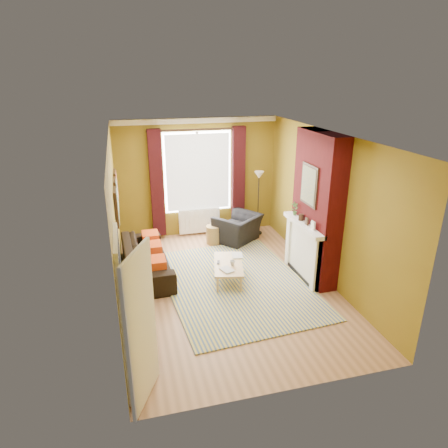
{
  "coord_description": "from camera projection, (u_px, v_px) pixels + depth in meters",
  "views": [
    {
      "loc": [
        -1.73,
        -6.38,
        3.77
      ],
      "look_at": [
        0.0,
        0.25,
        1.15
      ],
      "focal_mm": 32.0,
      "sensor_mm": 36.0,
      "label": 1
    }
  ],
  "objects": [
    {
      "name": "book_a",
      "position": [
        223.0,
        271.0,
        7.28
      ],
      "size": [
        0.27,
        0.31,
        0.02
      ],
      "primitive_type": "imported",
      "rotation": [
        0.0,
        0.0,
        0.34
      ],
      "color": "#999999",
      "rests_on": "coffee_table"
    },
    {
      "name": "mug",
      "position": [
        233.0,
        263.0,
        7.51
      ],
      "size": [
        0.11,
        0.11,
        0.1
      ],
      "primitive_type": "imported",
      "rotation": [
        0.0,
        0.0,
        0.08
      ],
      "color": "#999999",
      "rests_on": "coffee_table"
    },
    {
      "name": "wicker_stool",
      "position": [
        213.0,
        235.0,
        9.31
      ],
      "size": [
        0.44,
        0.44,
        0.43
      ],
      "rotation": [
        0.0,
        0.0,
        -0.35
      ],
      "color": "olive",
      "rests_on": "ground"
    },
    {
      "name": "floor_lamp",
      "position": [
        259.0,
        185.0,
        9.52
      ],
      "size": [
        0.27,
        0.27,
        1.57
      ],
      "rotation": [
        0.0,
        0.0,
        0.2
      ],
      "color": "black",
      "rests_on": "ground"
    },
    {
      "name": "tv_remote",
      "position": [
        218.0,
        262.0,
        7.62
      ],
      "size": [
        0.09,
        0.15,
        0.02
      ],
      "rotation": [
        0.0,
        0.0,
        -0.31
      ],
      "color": "#28282A",
      "rests_on": "coffee_table"
    },
    {
      "name": "ground",
      "position": [
        227.0,
        285.0,
        7.52
      ],
      "size": [
        5.5,
        5.5,
        0.0
      ],
      "primitive_type": "plane",
      "color": "#956643",
      "rests_on": "ground"
    },
    {
      "name": "armchair",
      "position": [
        238.0,
        228.0,
        9.4
      ],
      "size": [
        1.31,
        1.29,
        0.64
      ],
      "primitive_type": "imported",
      "rotation": [
        0.0,
        0.0,
        3.81
      ],
      "color": "black",
      "rests_on": "ground"
    },
    {
      "name": "coffee_table",
      "position": [
        228.0,
        265.0,
        7.62
      ],
      "size": [
        0.75,
        1.15,
        0.35
      ],
      "rotation": [
        0.0,
        0.0,
        -0.22
      ],
      "color": "#D7B47C",
      "rests_on": "ground"
    },
    {
      "name": "room_walls",
      "position": [
        256.0,
        209.0,
        7.43
      ],
      "size": [
        3.82,
        5.54,
        2.83
      ],
      "color": "olive",
      "rests_on": "ground"
    },
    {
      "name": "sofa",
      "position": [
        146.0,
        258.0,
        7.9
      ],
      "size": [
        0.92,
        2.17,
        0.63
      ],
      "primitive_type": "imported",
      "rotation": [
        0.0,
        0.0,
        1.61
      ],
      "color": "black",
      "rests_on": "ground"
    },
    {
      "name": "book_b",
      "position": [
        232.0,
        256.0,
        7.9
      ],
      "size": [
        0.26,
        0.32,
        0.02
      ],
      "primitive_type": "imported",
      "rotation": [
        0.0,
        0.0,
        -0.19
      ],
      "color": "#999999",
      "rests_on": "coffee_table"
    },
    {
      "name": "striped_rug",
      "position": [
        235.0,
        283.0,
        7.59
      ],
      "size": [
        2.8,
        3.69,
        0.02
      ],
      "rotation": [
        0.0,
        0.0,
        0.08
      ],
      "color": "#345390",
      "rests_on": "ground"
    }
  ]
}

